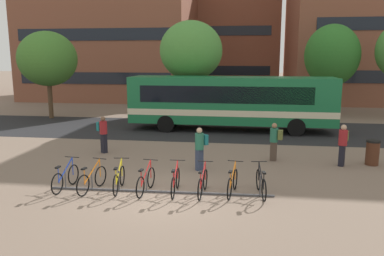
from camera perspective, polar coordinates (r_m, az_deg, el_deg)
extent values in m
plane|color=#7A6656|center=(12.52, -4.18, -9.78)|extent=(200.00, 200.00, 0.00)
cube|color=#232326|center=(23.17, 1.54, -0.21)|extent=(80.00, 7.20, 0.01)
cube|color=#196B3D|center=(22.77, 5.86, 4.24)|extent=(12.04, 2.73, 2.70)
cube|color=beige|center=(22.85, 5.83, 2.63)|extent=(12.06, 2.75, 0.36)
cube|color=black|center=(23.06, 19.66, 6.58)|extent=(1.04, 2.31, 0.40)
cube|color=black|center=(23.23, 20.81, 4.40)|extent=(0.11, 2.19, 1.40)
cube|color=black|center=(23.99, 5.31, 5.55)|extent=(9.84, 0.21, 0.97)
cube|color=black|center=(21.51, 4.91, 4.97)|extent=(9.84, 0.21, 0.97)
cylinder|color=black|center=(24.21, 14.77, 1.10)|extent=(1.00, 0.32, 1.00)
cylinder|color=black|center=(21.95, 15.38, 0.12)|extent=(1.00, 0.32, 1.00)
cylinder|color=black|center=(24.55, -2.76, 1.57)|extent=(1.00, 0.32, 1.00)
cylinder|color=black|center=(22.33, -3.94, 0.65)|extent=(1.00, 0.32, 1.00)
cube|color=#47474C|center=(12.58, -4.78, -9.53)|extent=(7.33, 0.31, 0.06)
cylinder|color=#47474C|center=(13.44, -18.48, -7.29)|extent=(0.04, 0.04, 0.70)
cylinder|color=#47474C|center=(13.09, -14.79, -7.57)|extent=(0.04, 0.04, 0.70)
cylinder|color=#47474C|center=(12.80, -10.92, -7.82)|extent=(0.04, 0.04, 0.70)
cylinder|color=#47474C|center=(12.57, -6.88, -8.05)|extent=(0.04, 0.04, 0.70)
cylinder|color=#47474C|center=(12.40, -2.70, -8.24)|extent=(0.04, 0.04, 0.70)
cylinder|color=#47474C|center=(12.30, 1.57, -8.39)|extent=(0.04, 0.04, 0.70)
cylinder|color=#47474C|center=(12.27, 5.89, -8.50)|extent=(0.04, 0.04, 0.70)
cylinder|color=#47474C|center=(12.31, 10.21, -8.56)|extent=(0.04, 0.04, 0.70)
torus|color=black|center=(13.86, -17.38, -6.67)|extent=(0.09, 0.71, 0.70)
torus|color=black|center=(13.03, -19.58, -7.92)|extent=(0.09, 0.71, 0.70)
cube|color=#1E3DB2|center=(13.37, -18.48, -5.97)|extent=(0.10, 0.92, 0.58)
cylinder|color=#1E3DB2|center=(13.03, -19.42, -6.69)|extent=(0.03, 0.03, 0.55)
cube|color=black|center=(12.96, -19.50, -5.57)|extent=(0.12, 0.23, 0.05)
cylinder|color=#1E3DB2|center=(13.76, -17.50, -5.45)|extent=(0.03, 0.03, 0.65)
cylinder|color=black|center=(13.68, -17.57, -4.18)|extent=(0.52, 0.07, 0.03)
torus|color=black|center=(13.42, -13.56, -7.04)|extent=(0.18, 0.70, 0.70)
torus|color=black|center=(12.62, -16.05, -8.31)|extent=(0.18, 0.70, 0.70)
cube|color=orange|center=(12.94, -14.78, -6.31)|extent=(0.21, 0.91, 0.58)
cylinder|color=orange|center=(12.62, -15.85, -7.04)|extent=(0.04, 0.04, 0.55)
cube|color=black|center=(12.54, -15.92, -5.89)|extent=(0.14, 0.24, 0.05)
cylinder|color=orange|center=(13.32, -13.67, -5.78)|extent=(0.04, 0.04, 0.65)
cylinder|color=black|center=(13.23, -13.73, -4.47)|extent=(0.52, 0.13, 0.03)
torus|color=black|center=(13.33, -10.44, -7.05)|extent=(0.12, 0.70, 0.70)
torus|color=black|center=(12.38, -11.40, -8.47)|extent=(0.12, 0.70, 0.70)
cube|color=yellow|center=(12.78, -10.93, -6.37)|extent=(0.13, 0.92, 0.58)
cylinder|color=yellow|center=(12.39, -11.34, -7.17)|extent=(0.03, 0.03, 0.55)
cube|color=black|center=(12.31, -11.39, -6.00)|extent=(0.12, 0.23, 0.05)
cylinder|color=yellow|center=(13.22, -10.50, -5.78)|extent=(0.04, 0.04, 0.65)
cylinder|color=black|center=(13.13, -10.55, -4.46)|extent=(0.52, 0.09, 0.03)
torus|color=black|center=(12.99, -6.16, -7.40)|extent=(0.11, 0.71, 0.70)
torus|color=black|center=(12.09, -7.77, -8.83)|extent=(0.11, 0.71, 0.70)
cube|color=red|center=(12.46, -6.94, -6.69)|extent=(0.12, 0.92, 0.58)
cylinder|color=red|center=(12.09, -7.64, -7.50)|extent=(0.03, 0.03, 0.55)
cube|color=black|center=(12.01, -7.67, -6.31)|extent=(0.12, 0.23, 0.05)
cylinder|color=red|center=(12.88, -6.22, -6.10)|extent=(0.03, 0.03, 0.65)
cylinder|color=black|center=(12.79, -6.25, -4.75)|extent=(0.52, 0.08, 0.03)
torus|color=black|center=(12.87, -2.15, -7.52)|extent=(0.06, 0.70, 0.70)
torus|color=black|center=(11.91, -2.87, -9.03)|extent=(0.06, 0.70, 0.70)
cube|color=red|center=(12.31, -2.50, -6.83)|extent=(0.06, 0.92, 0.58)
cylinder|color=red|center=(11.92, -2.81, -7.68)|extent=(0.03, 0.03, 0.55)
cube|color=black|center=(11.84, -2.82, -6.47)|extent=(0.11, 0.22, 0.05)
cylinder|color=red|center=(12.76, -2.17, -6.21)|extent=(0.03, 0.03, 0.65)
cylinder|color=black|center=(12.67, -2.18, -4.85)|extent=(0.52, 0.04, 0.03)
torus|color=black|center=(12.74, 2.01, -7.70)|extent=(0.09, 0.71, 0.70)
torus|color=black|center=(11.79, 1.19, -9.23)|extent=(0.09, 0.71, 0.70)
cube|color=red|center=(12.19, 1.64, -7.01)|extent=(0.09, 0.92, 0.58)
cylinder|color=red|center=(11.80, 1.29, -7.86)|extent=(0.03, 0.03, 0.55)
cube|color=black|center=(11.72, 1.29, -6.64)|extent=(0.11, 0.23, 0.05)
cylinder|color=red|center=(12.63, 2.01, -6.38)|extent=(0.03, 0.03, 0.65)
cylinder|color=black|center=(12.54, 2.02, -5.01)|extent=(0.52, 0.06, 0.03)
torus|color=black|center=(12.84, 6.51, -7.63)|extent=(0.15, 0.70, 0.70)
torus|color=black|center=(11.89, 5.65, -9.12)|extent=(0.15, 0.70, 0.70)
cube|color=orange|center=(12.28, 6.15, -6.93)|extent=(0.17, 0.91, 0.58)
cylinder|color=orange|center=(11.90, 5.77, -7.76)|extent=(0.03, 0.03, 0.55)
cube|color=black|center=(11.82, 5.79, -6.55)|extent=(0.13, 0.23, 0.05)
cylinder|color=orange|center=(12.73, 6.53, -6.31)|extent=(0.04, 0.04, 0.65)
cylinder|color=black|center=(12.64, 6.55, -4.95)|extent=(0.52, 0.10, 0.03)
torus|color=black|center=(12.89, 9.92, -7.65)|extent=(0.14, 0.70, 0.70)
torus|color=black|center=(11.94, 10.76, -9.17)|extent=(0.14, 0.70, 0.70)
cube|color=black|center=(12.33, 10.36, -6.97)|extent=(0.16, 0.92, 0.58)
cylinder|color=black|center=(11.95, 10.72, -7.82)|extent=(0.03, 0.03, 0.55)
cube|color=black|center=(11.87, 10.76, -6.61)|extent=(0.13, 0.23, 0.05)
cylinder|color=black|center=(12.78, 9.98, -6.34)|extent=(0.04, 0.04, 0.65)
cylinder|color=black|center=(12.69, 10.03, -4.98)|extent=(0.52, 0.10, 0.03)
cube|color=#47382D|center=(16.52, 12.13, -3.44)|extent=(0.30, 0.25, 0.82)
cylinder|color=#23664C|center=(16.37, 12.23, -1.04)|extent=(0.41, 0.41, 0.59)
sphere|color=#936B4C|center=(16.29, 12.28, 0.35)|extent=(0.22, 0.22, 0.22)
cube|color=#56602D|center=(16.33, 13.13, -1.00)|extent=(0.24, 0.31, 0.40)
cube|color=black|center=(16.53, 21.57, -3.88)|extent=(0.30, 0.32, 0.87)
cylinder|color=maroon|center=(16.36, 21.75, -1.35)|extent=(0.46, 0.46, 0.62)
sphere|color=tan|center=(16.29, 21.85, 0.10)|extent=(0.22, 0.22, 0.22)
cube|color=#56602D|center=(16.61, 21.96, -1.09)|extent=(0.33, 0.29, 0.40)
cube|color=#2D3851|center=(14.82, 1.11, -4.80)|extent=(0.32, 0.33, 0.84)
cylinder|color=#23664C|center=(14.64, 1.12, -2.02)|extent=(0.48, 0.48, 0.64)
sphere|color=tan|center=(14.55, 1.13, -0.37)|extent=(0.22, 0.22, 0.22)
cube|color=#197075|center=(14.81, 1.87, -1.75)|extent=(0.33, 0.32, 0.40)
cube|color=black|center=(17.94, -13.08, -2.25)|extent=(0.33, 0.31, 0.89)
cylinder|color=maroon|center=(17.79, -13.18, 0.07)|extent=(0.47, 0.47, 0.59)
sphere|color=brown|center=(17.73, -13.23, 1.35)|extent=(0.22, 0.22, 0.22)
cube|color=#197075|center=(18.00, -13.66, 0.26)|extent=(0.31, 0.33, 0.40)
cylinder|color=#4C2819|center=(17.20, 25.47, -3.48)|extent=(0.52, 0.52, 0.95)
cylinder|color=black|center=(17.09, 25.61, -1.80)|extent=(0.55, 0.55, 0.08)
cylinder|color=brown|center=(25.99, -0.14, 4.42)|extent=(0.32, 0.32, 3.10)
ellipsoid|color=#4C8E3D|center=(25.84, -0.14, 11.56)|extent=(4.18, 4.18, 3.94)
cylinder|color=brown|center=(31.12, 19.91, 4.27)|extent=(0.32, 0.32, 2.52)
ellipsoid|color=#2D7028|center=(30.96, 20.29, 10.20)|extent=(4.06, 4.06, 4.62)
cylinder|color=brown|center=(29.17, -20.50, 3.94)|extent=(0.32, 0.32, 2.60)
ellipsoid|color=#427A2D|center=(29.01, -20.87, 9.69)|extent=(4.09, 4.09, 3.84)
cube|color=brown|center=(43.55, -11.32, 15.21)|extent=(16.63, 13.65, 15.99)
cube|color=black|center=(37.03, -14.48, 7.25)|extent=(14.64, 0.06, 1.10)
cube|color=black|center=(37.03, -14.77, 13.43)|extent=(14.64, 0.06, 1.10)
cube|color=brown|center=(53.21, 2.64, 13.37)|extent=(17.81, 13.96, 13.84)
cube|color=black|center=(46.20, 1.79, 8.64)|extent=(15.67, 0.06, 1.10)
cube|color=black|center=(46.27, 1.83, 14.36)|extent=(15.67, 0.06, 1.10)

